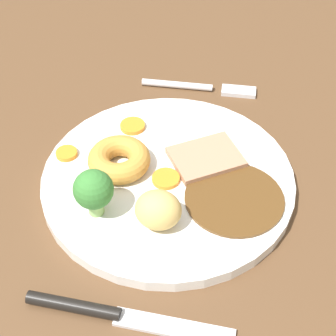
# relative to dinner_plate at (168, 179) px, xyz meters

# --- Properties ---
(dining_table) EXTENTS (1.20, 0.84, 0.04)m
(dining_table) POSITION_rel_dinner_plate_xyz_m (-0.03, -0.03, -0.02)
(dining_table) COLOR brown
(dining_table) RESTS_ON ground
(dinner_plate) EXTENTS (0.27, 0.27, 0.01)m
(dinner_plate) POSITION_rel_dinner_plate_xyz_m (0.00, 0.00, 0.00)
(dinner_plate) COLOR white
(dinner_plate) RESTS_ON dining_table
(gravy_pool) EXTENTS (0.10, 0.10, 0.00)m
(gravy_pool) POSITION_rel_dinner_plate_xyz_m (0.03, 0.07, 0.01)
(gravy_pool) COLOR #563819
(gravy_pool) RESTS_ON dinner_plate
(meat_slice_main) EXTENTS (0.09, 0.09, 0.01)m
(meat_slice_main) POSITION_rel_dinner_plate_xyz_m (-0.03, 0.04, 0.01)
(meat_slice_main) COLOR tan
(meat_slice_main) RESTS_ON dinner_plate
(yorkshire_pudding) EXTENTS (0.07, 0.07, 0.02)m
(yorkshire_pudding) POSITION_rel_dinner_plate_xyz_m (-0.00, -0.05, 0.02)
(yorkshire_pudding) COLOR #C68938
(yorkshire_pudding) RESTS_ON dinner_plate
(roast_potato_left) EXTENTS (0.04, 0.05, 0.04)m
(roast_potato_left) POSITION_rel_dinner_plate_xyz_m (0.07, 0.00, 0.03)
(roast_potato_left) COLOR #D8B260
(roast_potato_left) RESTS_ON dinner_plate
(carrot_coin_front) EXTENTS (0.03, 0.03, 0.00)m
(carrot_coin_front) POSITION_rel_dinner_plate_xyz_m (0.01, -0.00, 0.01)
(carrot_coin_front) COLOR orange
(carrot_coin_front) RESTS_ON dinner_plate
(carrot_coin_back) EXTENTS (0.02, 0.02, 0.01)m
(carrot_coin_back) POSITION_rel_dinner_plate_xyz_m (-0.01, -0.12, 0.01)
(carrot_coin_back) COLOR orange
(carrot_coin_back) RESTS_ON dinner_plate
(carrot_coin_side) EXTENTS (0.03, 0.03, 0.01)m
(carrot_coin_side) POSITION_rel_dinner_plate_xyz_m (-0.07, -0.05, 0.01)
(carrot_coin_side) COLOR orange
(carrot_coin_side) RESTS_ON dinner_plate
(broccoli_floret) EXTENTS (0.04, 0.04, 0.05)m
(broccoli_floret) POSITION_rel_dinner_plate_xyz_m (0.06, -0.06, 0.04)
(broccoli_floret) COLOR #8CB766
(broccoli_floret) RESTS_ON dinner_plate
(fork) EXTENTS (0.02, 0.15, 0.01)m
(fork) POSITION_rel_dinner_plate_xyz_m (-0.18, 0.02, -0.00)
(fork) COLOR silver
(fork) RESTS_ON dining_table
(knife) EXTENTS (0.03, 0.19, 0.01)m
(knife) POSITION_rel_dinner_plate_xyz_m (0.17, -0.03, -0.00)
(knife) COLOR black
(knife) RESTS_ON dining_table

